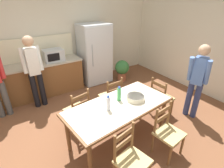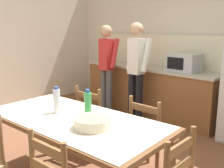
{
  "view_description": "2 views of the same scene",
  "coord_description": "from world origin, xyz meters",
  "px_view_note": "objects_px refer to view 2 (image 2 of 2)",
  "views": [
    {
      "loc": [
        -1.26,
        -2.36,
        2.46
      ],
      "look_at": [
        0.28,
        0.01,
        1.02
      ],
      "focal_mm": 28.0,
      "sensor_mm": 36.0,
      "label": 1
    },
    {
      "loc": [
        2.19,
        -1.69,
        1.61
      ],
      "look_at": [
        0.06,
        0.34,
        0.99
      ],
      "focal_mm": 42.0,
      "sensor_mm": 36.0,
      "label": 2
    }
  ],
  "objects_px": {
    "chair_side_far_right": "(151,138)",
    "bottle_near_centre": "(57,101)",
    "dining_table": "(73,126)",
    "bottle_off_centre": "(88,104)",
    "chair_side_far_left": "(95,121)",
    "microwave": "(184,63)",
    "person_at_counter": "(136,67)",
    "serving_bowl": "(93,122)",
    "person_at_sink": "(107,64)"
  },
  "relations": [
    {
      "from": "microwave",
      "to": "bottle_near_centre",
      "type": "bearing_deg",
      "value": -87.4
    },
    {
      "from": "dining_table",
      "to": "chair_side_far_right",
      "type": "distance_m",
      "value": 0.89
    },
    {
      "from": "chair_side_far_right",
      "to": "bottle_near_centre",
      "type": "bearing_deg",
      "value": 52.38
    },
    {
      "from": "chair_side_far_left",
      "to": "person_at_counter",
      "type": "relative_size",
      "value": 0.53
    },
    {
      "from": "chair_side_far_right",
      "to": "chair_side_far_left",
      "type": "bearing_deg",
      "value": 4.02
    },
    {
      "from": "dining_table",
      "to": "chair_side_far_left",
      "type": "distance_m",
      "value": 0.89
    },
    {
      "from": "person_at_counter",
      "to": "dining_table",
      "type": "bearing_deg",
      "value": -154.49
    },
    {
      "from": "dining_table",
      "to": "person_at_counter",
      "type": "distance_m",
      "value": 2.24
    },
    {
      "from": "dining_table",
      "to": "person_at_counter",
      "type": "xyz_separation_m",
      "value": [
        -0.96,
        2.01,
        0.27
      ]
    },
    {
      "from": "microwave",
      "to": "bottle_near_centre",
      "type": "relative_size",
      "value": 1.85
    },
    {
      "from": "bottle_near_centre",
      "to": "person_at_counter",
      "type": "height_order",
      "value": "person_at_counter"
    },
    {
      "from": "serving_bowl",
      "to": "chair_side_far_right",
      "type": "distance_m",
      "value": 0.9
    },
    {
      "from": "chair_side_far_right",
      "to": "person_at_counter",
      "type": "height_order",
      "value": "person_at_counter"
    },
    {
      "from": "person_at_sink",
      "to": "person_at_counter",
      "type": "xyz_separation_m",
      "value": [
        0.78,
        -0.02,
        0.02
      ]
    },
    {
      "from": "serving_bowl",
      "to": "bottle_off_centre",
      "type": "bearing_deg",
      "value": 149.01
    },
    {
      "from": "bottle_off_centre",
      "to": "chair_side_far_left",
      "type": "xyz_separation_m",
      "value": [
        -0.58,
        0.57,
        -0.46
      ]
    },
    {
      "from": "chair_side_far_left",
      "to": "chair_side_far_right",
      "type": "xyz_separation_m",
      "value": [
        0.84,
        0.09,
        0.0
      ]
    },
    {
      "from": "bottle_off_centre",
      "to": "chair_side_far_left",
      "type": "bearing_deg",
      "value": 135.6
    },
    {
      "from": "dining_table",
      "to": "chair_side_far_left",
      "type": "height_order",
      "value": "chair_side_far_left"
    },
    {
      "from": "serving_bowl",
      "to": "chair_side_far_left",
      "type": "relative_size",
      "value": 0.35
    },
    {
      "from": "serving_bowl",
      "to": "chair_side_far_right",
      "type": "relative_size",
      "value": 0.35
    },
    {
      "from": "bottle_off_centre",
      "to": "chair_side_far_left",
      "type": "height_order",
      "value": "bottle_off_centre"
    },
    {
      "from": "chair_side_far_right",
      "to": "person_at_sink",
      "type": "xyz_separation_m",
      "value": [
        -2.08,
        1.25,
        0.5
      ]
    },
    {
      "from": "chair_side_far_right",
      "to": "dining_table",
      "type": "bearing_deg",
      "value": 64.33
    },
    {
      "from": "chair_side_far_left",
      "to": "person_at_sink",
      "type": "relative_size",
      "value": 0.54
    },
    {
      "from": "bottle_off_centre",
      "to": "dining_table",
      "type": "bearing_deg",
      "value": -123.94
    },
    {
      "from": "bottle_near_centre",
      "to": "serving_bowl",
      "type": "xyz_separation_m",
      "value": [
        0.57,
        -0.01,
        -0.07
      ]
    },
    {
      "from": "microwave",
      "to": "person_at_counter",
      "type": "xyz_separation_m",
      "value": [
        -0.61,
        -0.52,
        -0.09
      ]
    },
    {
      "from": "microwave",
      "to": "bottle_near_centre",
      "type": "height_order",
      "value": "microwave"
    },
    {
      "from": "bottle_near_centre",
      "to": "chair_side_far_left",
      "type": "relative_size",
      "value": 0.3
    },
    {
      "from": "bottle_off_centre",
      "to": "person_at_sink",
      "type": "distance_m",
      "value": 2.64
    },
    {
      "from": "chair_side_far_left",
      "to": "chair_side_far_right",
      "type": "relative_size",
      "value": 1.0
    },
    {
      "from": "microwave",
      "to": "person_at_counter",
      "type": "bearing_deg",
      "value": -139.56
    },
    {
      "from": "chair_side_far_right",
      "to": "person_at_sink",
      "type": "distance_m",
      "value": 2.47
    },
    {
      "from": "bottle_near_centre",
      "to": "person_at_counter",
      "type": "relative_size",
      "value": 0.16
    },
    {
      "from": "microwave",
      "to": "bottle_off_centre",
      "type": "relative_size",
      "value": 1.85
    },
    {
      "from": "microwave",
      "to": "dining_table",
      "type": "xyz_separation_m",
      "value": [
        0.35,
        -2.53,
        -0.36
      ]
    },
    {
      "from": "dining_table",
      "to": "chair_side_far_left",
      "type": "xyz_separation_m",
      "value": [
        -0.5,
        0.69,
        -0.25
      ]
    },
    {
      "from": "microwave",
      "to": "chair_side_far_right",
      "type": "xyz_separation_m",
      "value": [
        0.69,
        -1.75,
        -0.61
      ]
    },
    {
      "from": "bottle_off_centre",
      "to": "person_at_sink",
      "type": "relative_size",
      "value": 0.16
    },
    {
      "from": "serving_bowl",
      "to": "person_at_counter",
      "type": "relative_size",
      "value": 0.19
    },
    {
      "from": "chair_side_far_right",
      "to": "serving_bowl",
      "type": "bearing_deg",
      "value": 87.54
    },
    {
      "from": "chair_side_far_left",
      "to": "microwave",
      "type": "bearing_deg",
      "value": -105.74
    },
    {
      "from": "microwave",
      "to": "chair_side_far_left",
      "type": "bearing_deg",
      "value": -94.61
    },
    {
      "from": "microwave",
      "to": "serving_bowl",
      "type": "distance_m",
      "value": 2.66
    },
    {
      "from": "dining_table",
      "to": "serving_bowl",
      "type": "height_order",
      "value": "serving_bowl"
    },
    {
      "from": "chair_side_far_left",
      "to": "person_at_counter",
      "type": "distance_m",
      "value": 1.49
    },
    {
      "from": "serving_bowl",
      "to": "dining_table",
      "type": "bearing_deg",
      "value": 174.72
    },
    {
      "from": "microwave",
      "to": "bottle_off_centre",
      "type": "bearing_deg",
      "value": -79.82
    },
    {
      "from": "serving_bowl",
      "to": "chair_side_far_right",
      "type": "height_order",
      "value": "chair_side_far_right"
    }
  ]
}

